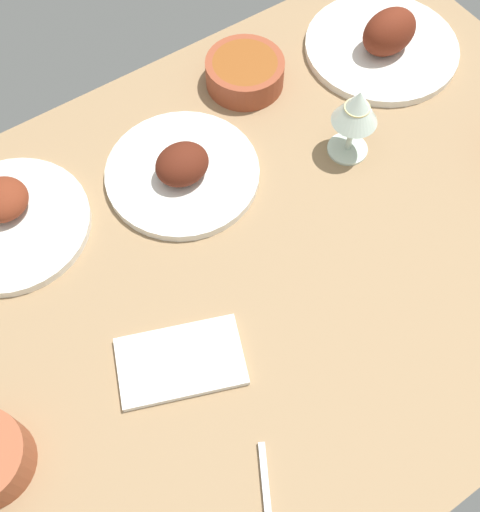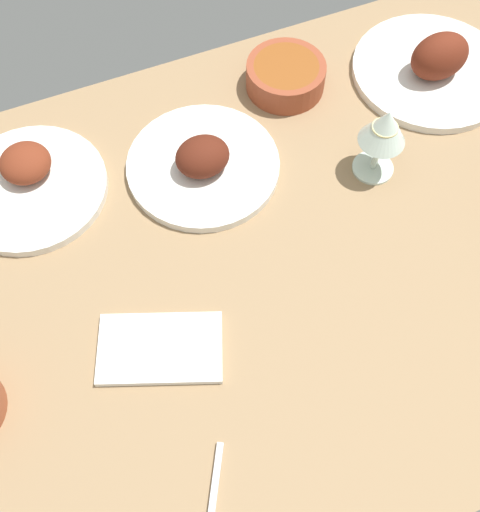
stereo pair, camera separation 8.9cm
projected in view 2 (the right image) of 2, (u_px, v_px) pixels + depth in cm
name	position (u px, v px, depth cm)	size (l,w,h in cm)	color
dining_table	(240.00, 268.00, 97.74)	(140.00, 90.00, 4.00)	#937551
plate_far_side	(434.00, 66.00, 112.92)	(29.18, 29.18, 9.83)	white
plate_near_viewer	(29.00, 182.00, 101.42)	(25.40, 25.40, 6.52)	white
plate_center_main	(203.00, 163.00, 102.99)	(25.87, 25.87, 7.44)	white
bowl_soup	(286.00, 75.00, 111.31)	(14.35, 14.35, 5.13)	brown
wine_glass	(384.00, 130.00, 96.00)	(7.60, 7.60, 14.00)	silver
folded_napkin	(160.00, 348.00, 88.52)	(17.83, 10.59, 1.20)	white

